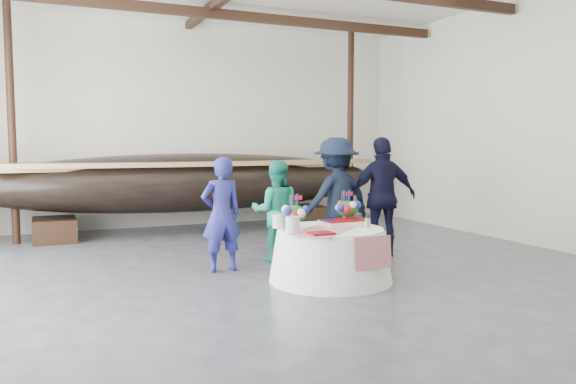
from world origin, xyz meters
name	(u,v)px	position (x,y,z in m)	size (l,w,h in m)	color
floor	(305,286)	(0.00, 0.00, 0.00)	(10.00, 12.00, 0.01)	#3D3D42
wall_back	(189,124)	(0.00, 6.00, 2.25)	(10.00, 0.02, 4.50)	silver
longboat_display	(190,182)	(-0.25, 4.89, 1.04)	(8.66, 1.73, 1.62)	black
banquet_table	(331,255)	(0.44, 0.12, 0.35)	(1.64, 1.64, 0.71)	white
tabletop_items	(322,216)	(0.41, 0.31, 0.86)	(1.51, 1.40, 0.40)	red
guest_woman_blue	(221,214)	(-0.72, 1.24, 0.82)	(0.60, 0.39, 1.64)	navy
guest_woman_teal	(276,211)	(0.26, 1.59, 0.78)	(0.76, 0.59, 1.57)	#1D997A
guest_man_left	(336,198)	(1.25, 1.45, 0.96)	(1.24, 0.71, 1.92)	black
guest_man_right	(383,197)	(2.01, 1.26, 0.97)	(1.13, 0.47, 1.93)	black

